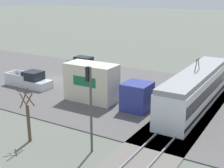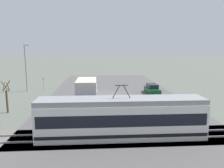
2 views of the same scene
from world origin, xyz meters
TOP-DOWN VIEW (x-y plane):
  - ground_plane at (0.00, 0.00)m, footprint 320.00×320.00m
  - road_surface at (0.00, 0.00)m, footprint 20.34×51.33m
  - rail_bed at (0.00, 17.22)m, footprint 74.59×4.40m
  - light_rail_tram at (0.55, 17.22)m, footprint 14.24×2.71m
  - box_truck at (3.94, 9.14)m, footprint 2.45×8.73m
  - pickup_truck at (3.67, -0.83)m, footprint 1.94×5.73m
  - sedan_car_0 at (-6.70, -0.70)m, footprint 1.84×4.69m
  - street_tree at (13.40, 8.93)m, footprint 0.94×0.78m
  - street_lamp_near_crossing at (15.21, -4.54)m, footprint 0.36×1.95m
  - no_parking_sign at (12.19, -3.96)m, footprint 0.32×0.08m

SIDE VIEW (x-z plane):
  - ground_plane at x=0.00m, z-range 0.00..0.00m
  - road_surface at x=0.00m, z-range 0.00..0.08m
  - rail_bed at x=0.00m, z-range -0.06..0.16m
  - sedan_car_0 at x=-6.70m, z-range -0.06..1.55m
  - pickup_truck at x=3.67m, z-range -0.15..1.70m
  - no_parking_sign at x=12.19m, z-range 0.26..2.72m
  - light_rail_tram at x=0.55m, z-range -0.54..4.04m
  - street_tree at x=13.40m, z-range -0.18..3.74m
  - box_truck at x=3.94m, z-range -0.06..3.65m
  - street_lamp_near_crossing at x=15.21m, z-range 0.63..9.01m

